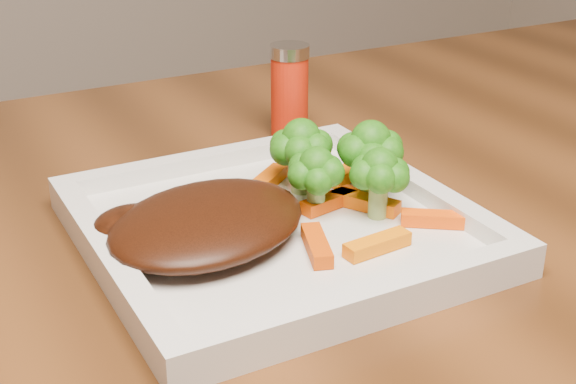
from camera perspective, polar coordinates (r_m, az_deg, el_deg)
name	(u,v)px	position (r m, az deg, el deg)	size (l,w,h in m)	color
plate	(276,232)	(0.60, -0.85, -2.90)	(0.27, 0.27, 0.01)	silver
steak	(207,222)	(0.57, -5.75, -2.16)	(0.15, 0.12, 0.03)	#331307
broccoli_0	(301,151)	(0.63, 0.94, 2.94)	(0.06, 0.06, 0.07)	#235F0F
broccoli_1	(370,159)	(0.63, 5.85, 2.38)	(0.06, 0.06, 0.06)	#186711
broccoli_2	(379,181)	(0.60, 6.49, 0.81)	(0.05, 0.05, 0.06)	#286911
broccoli_3	(316,175)	(0.60, 2.04, 1.19)	(0.05, 0.05, 0.06)	#197413
carrot_0	(377,244)	(0.56, 6.37, -3.72)	(0.05, 0.01, 0.01)	orange
carrot_1	(435,219)	(0.60, 10.38, -1.89)	(0.05, 0.01, 0.01)	#FB4C04
carrot_2	(317,245)	(0.55, 2.05, -3.80)	(0.05, 0.01, 0.01)	#CE4103
carrot_3	(353,171)	(0.68, 4.65, 1.53)	(0.06, 0.02, 0.01)	#FF6F04
carrot_4	(267,181)	(0.65, -1.49, 0.81)	(0.05, 0.01, 0.01)	#D44F03
carrot_5	(365,202)	(0.62, 5.50, -0.72)	(0.05, 0.01, 0.01)	#FD6704
carrot_6	(330,201)	(0.62, 3.01, -0.66)	(0.05, 0.01, 0.01)	#EF4903
spice_shaker	(290,91)	(0.78, 0.11, 7.16)	(0.04, 0.04, 0.09)	red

